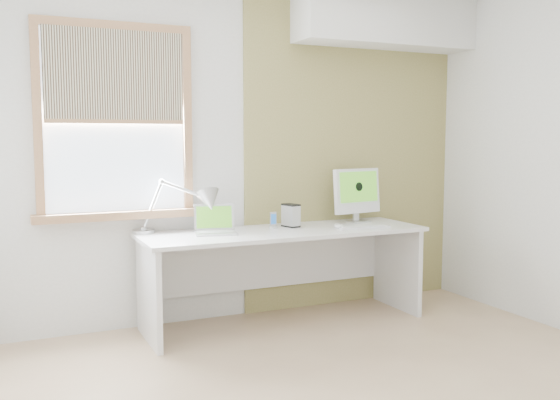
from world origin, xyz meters
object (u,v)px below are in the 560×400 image
desk (281,254)px  desk_lamp (197,204)px  laptop (215,226)px  external_drive (291,215)px  imac (357,192)px

desk → desk_lamp: size_ratio=3.27×
desk_lamp → laptop: size_ratio=1.95×
desk_lamp → external_drive: size_ratio=3.68×
desk → external_drive: external_drive is taller
laptop → external_drive: size_ratio=1.89×
desk → external_drive: bearing=28.8°
imac → desk: bearing=-172.2°
desk_lamp → external_drive: (0.76, -0.03, -0.12)m
laptop → external_drive: laptop is taller
desk → desk_lamp: 0.76m
desk_lamp → imac: (1.39, 0.00, 0.04)m
external_drive → imac: size_ratio=0.40×
desk_lamp → laptop: 0.21m
desk → external_drive: 0.32m
laptop → desk_lamp: bearing=142.6°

